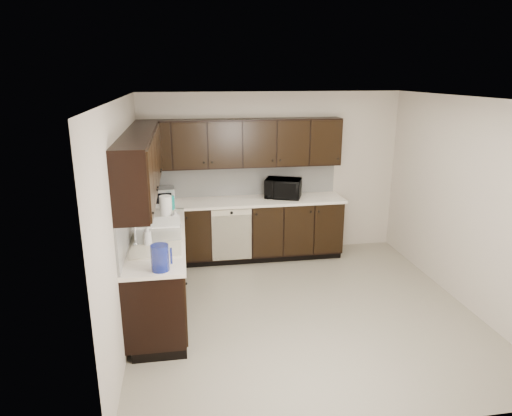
{
  "coord_description": "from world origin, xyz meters",
  "views": [
    {
      "loc": [
        -1.35,
        -4.82,
        2.75
      ],
      "look_at": [
        -0.47,
        0.6,
        1.13
      ],
      "focal_mm": 32.0,
      "sensor_mm": 36.0,
      "label": 1
    }
  ],
  "objects": [
    {
      "name": "wall_front",
      "position": [
        0.0,
        -2.0,
        1.25
      ],
      "size": [
        4.0,
        0.02,
        2.5
      ],
      "primitive_type": "cube",
      "color": "#BFB3A3",
      "rests_on": "floor"
    },
    {
      "name": "countertop",
      "position": [
        -1.01,
        1.11,
        0.92
      ],
      "size": [
        3.03,
        2.83,
        0.04
      ],
      "color": "white",
      "rests_on": "lower_cabinets"
    },
    {
      "name": "floor",
      "position": [
        0.0,
        0.0,
        0.0
      ],
      "size": [
        4.0,
        4.0,
        0.0
      ],
      "primitive_type": "plane",
      "color": "gray",
      "rests_on": "ground"
    },
    {
      "name": "lower_cabinets",
      "position": [
        -1.01,
        1.11,
        0.41
      ],
      "size": [
        3.0,
        2.8,
        0.9
      ],
      "color": "black",
      "rests_on": "floor"
    },
    {
      "name": "storage_bin",
      "position": [
        -1.67,
        0.2,
        1.04
      ],
      "size": [
        0.55,
        0.44,
        0.19
      ],
      "primitive_type": "cube",
      "rotation": [
        0.0,
        0.0,
        0.16
      ],
      "color": "silver",
      "rests_on": "countertop"
    },
    {
      "name": "dishwasher",
      "position": [
        -0.7,
        1.41,
        0.55
      ],
      "size": [
        0.58,
        0.04,
        0.78
      ],
      "color": "beige",
      "rests_on": "lower_cabinets"
    },
    {
      "name": "ceiling",
      "position": [
        0.0,
        0.0,
        2.5
      ],
      "size": [
        4.0,
        4.0,
        0.0
      ],
      "primitive_type": "plane",
      "rotation": [
        3.14,
        0.0,
        0.0
      ],
      "color": "white",
      "rests_on": "wall_back"
    },
    {
      "name": "paper_towel_roll",
      "position": [
        -1.59,
        0.8,
        1.11
      ],
      "size": [
        0.18,
        0.18,
        0.34
      ],
      "primitive_type": "cylinder",
      "rotation": [
        0.0,
        0.0,
        -0.18
      ],
      "color": "white",
      "rests_on": "countertop"
    },
    {
      "name": "soap_bottle_a",
      "position": [
        -1.48,
        0.7,
        1.04
      ],
      "size": [
        0.11,
        0.11,
        0.19
      ],
      "primitive_type": "imported",
      "rotation": [
        0.0,
        0.0,
        0.26
      ],
      "color": "gray",
      "rests_on": "countertop"
    },
    {
      "name": "wall_left",
      "position": [
        -2.0,
        0.0,
        1.25
      ],
      "size": [
        0.02,
        4.0,
        2.5
      ],
      "primitive_type": "cube",
      "color": "#BFB3A3",
      "rests_on": "floor"
    },
    {
      "name": "blue_pitcher",
      "position": [
        -1.61,
        -0.7,
        1.07
      ],
      "size": [
        0.19,
        0.19,
        0.26
      ],
      "primitive_type": "cylinder",
      "rotation": [
        0.0,
        0.0,
        -0.15
      ],
      "color": "navy",
      "rests_on": "countertop"
    },
    {
      "name": "teal_tumbler",
      "position": [
        -1.54,
        1.35,
        1.04
      ],
      "size": [
        0.11,
        0.11,
        0.19
      ],
      "primitive_type": "cylinder",
      "rotation": [
        0.0,
        0.0,
        -0.24
      ],
      "color": "#0D8F86",
      "rests_on": "countertop"
    },
    {
      "name": "toaster_oven",
      "position": [
        -1.69,
        1.67,
        1.06
      ],
      "size": [
        0.39,
        0.3,
        0.24
      ],
      "primitive_type": "cube",
      "rotation": [
        0.0,
        0.0,
        0.07
      ],
      "color": "silver",
      "rests_on": "countertop"
    },
    {
      "name": "microwave",
      "position": [
        0.13,
        1.73,
        1.09
      ],
      "size": [
        0.62,
        0.52,
        0.29
      ],
      "primitive_type": "imported",
      "rotation": [
        0.0,
        0.0,
        -0.38
      ],
      "color": "black",
      "rests_on": "countertop"
    },
    {
      "name": "soap_bottle_b",
      "position": [
        -1.77,
        -0.02,
        1.06
      ],
      "size": [
        0.11,
        0.11,
        0.23
      ],
      "primitive_type": "imported",
      "rotation": [
        0.0,
        0.0,
        0.22
      ],
      "color": "gray",
      "rests_on": "countertop"
    },
    {
      "name": "upper_cabinets",
      "position": [
        -1.1,
        1.2,
        1.77
      ],
      "size": [
        3.0,
        2.8,
        0.7
      ],
      "color": "black",
      "rests_on": "wall_back"
    },
    {
      "name": "sink",
      "position": [
        -1.68,
        -0.01,
        0.88
      ],
      "size": [
        0.54,
        0.82,
        0.42
      ],
      "color": "beige",
      "rests_on": "countertop"
    },
    {
      "name": "backsplash",
      "position": [
        -1.22,
        1.32,
        1.18
      ],
      "size": [
        3.0,
        2.8,
        0.48
      ],
      "color": "silver",
      "rests_on": "countertop"
    },
    {
      "name": "wall_right",
      "position": [
        2.0,
        0.0,
        1.25
      ],
      "size": [
        0.02,
        4.0,
        2.5
      ],
      "primitive_type": "cube",
      "color": "#BFB3A3",
      "rests_on": "floor"
    },
    {
      "name": "wall_back",
      "position": [
        0.0,
        2.0,
        1.25
      ],
      "size": [
        4.0,
        0.02,
        2.5
      ],
      "primitive_type": "cube",
      "color": "#BFB3A3",
      "rests_on": "floor"
    }
  ]
}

